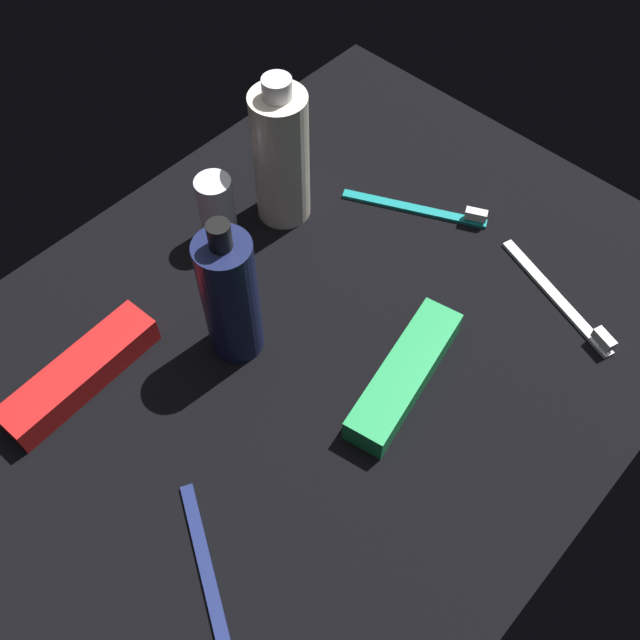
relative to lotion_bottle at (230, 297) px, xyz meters
The scene contains 9 objects.
ground_plane 12.47cm from the lotion_bottle, 138.18° to the left, with size 84.00×64.00×1.20cm, color black.
lotion_bottle is the anchor object (origin of this frame).
bodywash_bottle 19.81cm from the lotion_bottle, 149.72° to the right, with size 6.47×6.47×19.13cm.
deodorant_stick 15.93cm from the lotion_bottle, 125.59° to the right, with size 4.16×4.16×8.89cm, color silver.
toothbrush_teal 29.65cm from the lotion_bottle, behind, with size 9.06×16.67×2.10cm.
toothbrush_navy 27.07cm from the lotion_bottle, 41.92° to the left, with size 9.58×16.42×2.10cm.
toothbrush_white 36.97cm from the lotion_bottle, 141.06° to the left, with size 6.81×17.46×2.10cm.
toothpaste_box_red 17.67cm from the lotion_bottle, 29.58° to the right, with size 17.60×4.40×3.20cm, color red.
toothpaste_box_green 19.34cm from the lotion_bottle, 117.10° to the left, with size 17.60×4.40×3.20cm, color green.
Camera 1 is at (30.66, 28.79, 64.25)cm, focal length 39.73 mm.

